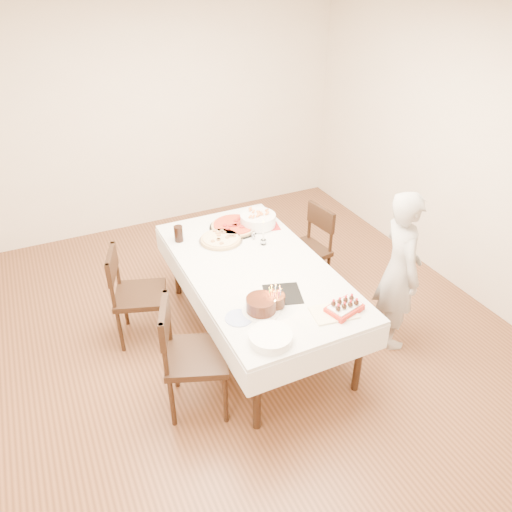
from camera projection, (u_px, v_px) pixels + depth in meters
name	position (u px, v px, depth m)	size (l,w,h in m)	color
floor	(252.00, 328.00, 4.68)	(5.00, 5.00, 0.00)	#522F1C
wall_back	(162.00, 116.00, 5.88)	(4.50, 0.04, 2.70)	beige
wall_front	(506.00, 434.00, 2.05)	(4.50, 0.04, 2.70)	beige
wall_right	(463.00, 155.00, 4.79)	(0.04, 5.00, 2.70)	beige
ceiling	(250.00, 10.00, 3.25)	(5.00, 5.00, 0.00)	white
dining_table	(256.00, 302.00, 4.41)	(1.14, 2.14, 0.75)	silver
chair_right_savory	(304.00, 251.00, 5.01)	(0.46, 0.46, 0.90)	black
chair_left_savory	(140.00, 295.00, 4.36)	(0.47, 0.47, 0.91)	black
chair_left_dessert	(197.00, 357.00, 3.67)	(0.50, 0.50, 0.97)	black
person	(399.00, 271.00, 4.20)	(0.53, 0.35, 1.45)	#BBB6B1
pizza_white	(221.00, 239.00, 4.56)	(0.40, 0.40, 0.04)	beige
pizza_pepperoni	(235.00, 226.00, 4.78)	(0.48, 0.48, 0.04)	red
red_placemat	(264.00, 225.00, 4.84)	(0.27, 0.27, 0.01)	#B21E1E
pasta_bowl	(258.00, 220.00, 4.80)	(0.34, 0.34, 0.11)	white
taper_candle	(263.00, 232.00, 4.46)	(0.05, 0.05, 0.25)	white
shaker_pair	(254.00, 235.00, 4.59)	(0.07, 0.07, 0.08)	white
cola_glass	(179.00, 234.00, 4.54)	(0.08, 0.08, 0.15)	black
layer_cake	(261.00, 305.00, 3.67)	(0.29, 0.29, 0.11)	#34170D
cake_board	(283.00, 294.00, 3.88)	(0.28, 0.28, 0.01)	black
birthday_cake	(275.00, 296.00, 3.71)	(0.15, 0.15, 0.15)	#3E1F11
strawberry_box	(344.00, 308.00, 3.68)	(0.27, 0.18, 0.07)	#B02114
box_lid	(334.00, 313.00, 3.68)	(0.33, 0.22, 0.03)	beige
plate_stack	(271.00, 337.00, 3.41)	(0.30, 0.30, 0.06)	white
china_plate	(239.00, 318.00, 3.63)	(0.21, 0.21, 0.01)	white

